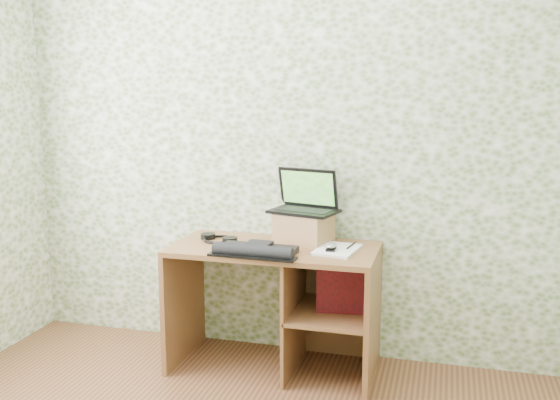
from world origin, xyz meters
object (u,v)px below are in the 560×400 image
(notepad, at_px, (337,250))
(keyboard, at_px, (256,250))
(laptop, at_px, (305,202))
(desk, at_px, (288,290))
(riser, at_px, (304,228))

(notepad, bearing_deg, keyboard, -147.95)
(laptop, bearing_deg, keyboard, -103.04)
(desk, bearing_deg, riser, 60.94)
(notepad, bearing_deg, riser, 155.13)
(keyboard, bearing_deg, desk, 61.99)
(riser, distance_m, laptop, 0.16)
(desk, relative_size, riser, 3.99)
(desk, relative_size, keyboard, 2.41)
(desk, bearing_deg, notepad, -6.14)
(laptop, relative_size, keyboard, 0.87)
(desk, bearing_deg, keyboard, -120.29)
(laptop, xyz_separation_m, notepad, (0.23, -0.19, -0.23))
(desk, xyz_separation_m, notepad, (0.29, -0.03, 0.28))
(desk, distance_m, riser, 0.38)
(laptop, bearing_deg, desk, -98.21)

